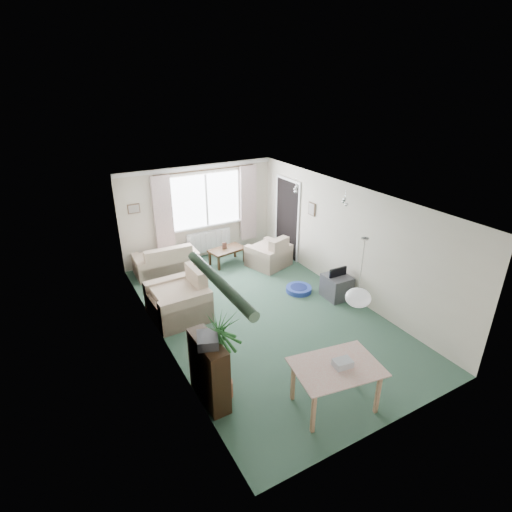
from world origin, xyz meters
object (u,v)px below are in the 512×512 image
armchair_corner (269,251)px  tv_cube (337,287)px  houseplant (222,357)px  pet_bed (299,289)px  coffee_table (227,256)px  sofa (166,258)px  dining_table (335,387)px  bookshelf (209,371)px  armchair_left (177,295)px

armchair_corner → tv_cube: (0.45, -2.07, -0.15)m
houseplant → pet_bed: bearing=36.4°
armchair_corner → coffee_table: armchair_corner is taller
armchair_corner → tv_cube: size_ratio=1.61×
tv_cube → pet_bed: size_ratio=0.99×
sofa → dining_table: size_ratio=1.34×
houseplant → dining_table: (1.30, -0.94, -0.37)m
sofa → armchair_corner: size_ratio=1.65×
bookshelf → tv_cube: (3.54, 1.42, -0.26)m
coffee_table → houseplant: houseplant is taller
sofa → armchair_left: 2.06m
coffee_table → dining_table: 5.15m
houseplant → tv_cube: houseplant is taller
armchair_left → houseplant: houseplant is taller
bookshelf → dining_table: size_ratio=0.94×
armchair_corner → pet_bed: bearing=67.6°
armchair_left → houseplant: (-0.15, -2.39, 0.22)m
sofa → houseplant: 4.45m
sofa → tv_cube: (2.80, -2.94, -0.12)m
dining_table → armchair_corner: bearing=70.4°
tv_cube → bookshelf: bearing=-156.2°
sofa → pet_bed: bearing=135.3°
sofa → coffee_table: size_ratio=1.66×
coffee_table → bookshelf: bearing=-118.6°
tv_cube → pet_bed: (-0.56, 0.58, -0.20)m
coffee_table → houseplant: size_ratio=0.63×
armchair_left → dining_table: bearing=16.9°
pet_bed → bookshelf: bearing=-146.0°
houseplant → dining_table: 1.65m
sofa → armchair_left: bearing=80.6°
sofa → houseplant: size_ratio=1.04×
bookshelf → tv_cube: bearing=20.1°
armchair_left → houseplant: 2.40m
tv_cube → houseplant: bearing=-154.4°
armchair_corner → bookshelf: (-3.09, -3.49, 0.11)m
coffee_table → tv_cube: size_ratio=1.60×
bookshelf → houseplant: (0.19, -0.05, 0.20)m
armchair_corner → coffee_table: (-0.85, 0.61, -0.20)m
armchair_corner → dining_table: bearing=52.2°
dining_table → armchair_left: bearing=109.0°
bookshelf → armchair_left: bearing=79.9°
sofa → pet_bed: (2.24, -2.35, -0.31)m
sofa → coffee_table: bearing=172.1°
bookshelf → pet_bed: bearing=32.2°
sofa → dining_table: sofa is taller
sofa → armchair_left: (-0.40, -2.02, 0.12)m
sofa → tv_cube: bearing=135.4°
houseplant → pet_bed: (2.79, 2.05, -0.65)m
houseplant → armchair_corner: bearing=50.7°
houseplant → pet_bed: size_ratio=2.54×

